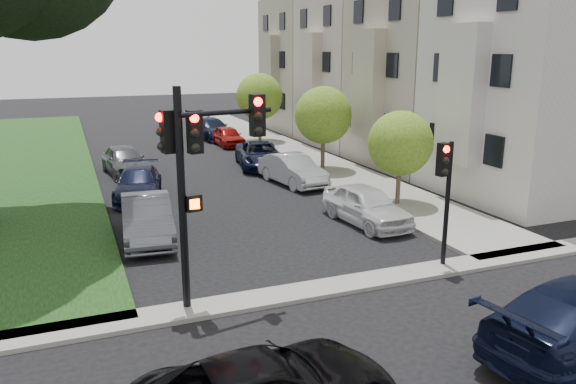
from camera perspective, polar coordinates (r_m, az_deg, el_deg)
name	(u,v)px	position (r m, az deg, el deg)	size (l,w,h in m)	color
ground	(366,322)	(13.76, 7.91, -12.97)	(140.00, 140.00, 0.00)	black
grass_strip	(16,162)	(35.24, -25.90, 2.73)	(8.00, 44.00, 0.12)	black
sidewalk_right	(277,145)	(37.43, -1.13, 4.78)	(3.50, 44.00, 0.12)	gray
sidewalk_cross	(329,288)	(15.33, 4.20, -9.66)	(60.00, 1.00, 0.12)	gray
house_a	(540,33)	(26.31, 24.25, 14.55)	(7.70, 7.55, 15.97)	#9A9A97
house_b	(432,36)	(32.05, 14.40, 15.08)	(7.70, 7.55, 15.97)	tan
house_c	(363,38)	(38.40, 7.64, 15.20)	(7.70, 7.55, 15.97)	#ACA093
house_d	(316,40)	(45.10, 2.84, 15.16)	(7.70, 7.55, 15.97)	gray
small_tree_a	(400,143)	(22.97, 11.33, 4.87)	(2.62, 2.62, 3.93)	#423321
small_tree_b	(323,115)	(29.21, 3.61, 7.79)	(2.97, 2.97, 4.45)	#423321
small_tree_c	(259,96)	(38.62, -2.92, 9.67)	(3.15, 3.15, 4.72)	#423321
traffic_signal_main	(198,159)	(13.35, -9.12, 3.34)	(2.68, 0.72, 5.48)	black
traffic_signal_secondary	(445,182)	(16.54, 15.67, 1.03)	(0.50, 0.40, 3.77)	black
car_parked_0	(366,205)	(20.79, 7.96, -1.33)	(1.70, 4.22, 1.44)	silver
car_parked_1	(293,170)	(26.65, 0.47, 2.29)	(1.52, 4.36, 1.44)	#999BA0
car_parked_2	(260,155)	(30.61, -2.88, 3.79)	(2.26, 4.91, 1.37)	black
car_parked_3	(228,136)	(37.62, -6.12, 5.66)	(1.53, 3.81, 1.30)	maroon
car_parked_4	(211,129)	(40.74, -7.81, 6.40)	(2.07, 5.08, 1.48)	black
car_parked_5	(147,218)	(19.47, -14.14, -2.63)	(1.58, 4.54, 1.50)	#3F4247
car_parked_6	(138,184)	(24.93, -14.98, 0.84)	(1.87, 4.60, 1.34)	black
car_parked_7	(125,160)	(29.97, -16.27, 3.13)	(1.77, 4.41, 1.50)	#3F4247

